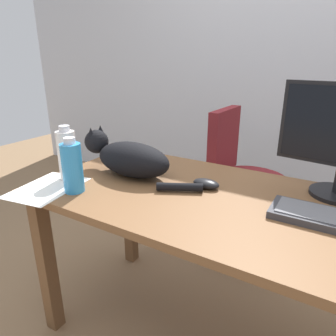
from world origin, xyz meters
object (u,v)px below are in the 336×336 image
at_px(cat, 129,157).
at_px(water_bottle, 67,155).
at_px(office_chair, 241,194).
at_px(computer_mouse, 206,184).
at_px(spray_bottle, 72,167).

relative_size(cat, water_bottle, 2.65).
xyz_separation_m(office_chair, computer_mouse, (0.06, -0.69, 0.33)).
xyz_separation_m(computer_mouse, spray_bottle, (-0.43, -0.29, 0.08)).
bearing_deg(water_bottle, cat, 41.67).
distance_m(computer_mouse, water_bottle, 0.59).
relative_size(office_chair, cat, 1.50).
height_order(water_bottle, spray_bottle, water_bottle).
xyz_separation_m(office_chair, spray_bottle, (-0.37, -0.99, 0.42)).
height_order(cat, computer_mouse, cat).
bearing_deg(office_chair, water_bottle, -118.23).
bearing_deg(spray_bottle, water_bottle, 145.10).
xyz_separation_m(cat, spray_bottle, (-0.07, -0.25, 0.02)).
height_order(office_chair, water_bottle, water_bottle).
relative_size(office_chair, spray_bottle, 4.26).
xyz_separation_m(cat, computer_mouse, (0.35, 0.04, -0.06)).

